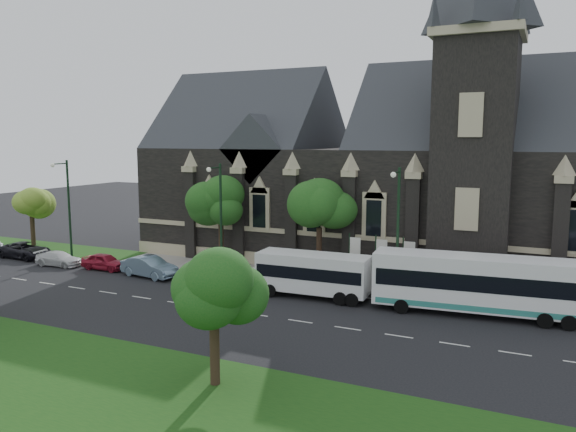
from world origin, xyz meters
The scene contains 20 objects.
ground centered at (0.00, 0.00, 0.00)m, with size 160.00×160.00×0.00m, color black.
sidewalk centered at (0.00, 9.50, 0.07)m, with size 80.00×5.00×0.15m, color gray.
museum centered at (5.12, 18.78, 8.17)m, with size 40.00×17.70×29.90m.
tree_park_east centered at (6.18, -9.32, 4.62)m, with size 3.40×3.40×6.28m.
tree_walk_right centered at (3.21, 10.71, 5.82)m, with size 4.08×4.08×7.80m.
tree_walk_left centered at (-5.80, 10.70, 5.73)m, with size 3.91×3.91×7.64m.
tree_walk_far centered at (-27.82, 10.18, 4.62)m, with size 3.40×3.40×6.28m.
street_lamp_near centered at (10.00, 7.09, 5.11)m, with size 0.36×1.88×9.00m.
street_lamp_mid centered at (-4.00, 7.09, 5.11)m, with size 0.36×1.88×9.00m.
street_lamp_far centered at (-20.00, 7.09, 5.11)m, with size 0.36×1.88×9.00m.
banner_flag_left centered at (6.29, 9.00, 2.38)m, with size 0.90×0.10×4.00m.
banner_flag_center centered at (8.29, 9.00, 2.38)m, with size 0.90×0.10×4.00m.
banner_flag_right centered at (10.29, 9.00, 2.38)m, with size 0.90×0.10×4.00m.
tour_coach centered at (15.44, 5.81, 2.01)m, with size 12.88×3.89×3.70m.
shuttle_bus centered at (4.70, 5.22, 1.74)m, with size 7.91×3.01×3.01m.
box_trailer centered at (-1.00, 4.78, 0.86)m, with size 2.85×1.67×1.52m.
sedan centered at (-9.24, 4.93, 0.82)m, with size 1.73×4.96×1.63m, color slate.
car_far_red centered at (-14.24, 5.32, 0.69)m, with size 1.63×4.04×1.38m, color maroon.
car_far_white centered at (-18.88, 4.78, 0.61)m, with size 1.72×4.23×1.23m, color silver.
car_far_black centered at (-24.12, 5.77, 0.73)m, with size 2.42×5.26×1.46m, color black.
Camera 1 is at (18.97, -29.65, 10.92)m, focal length 34.83 mm.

